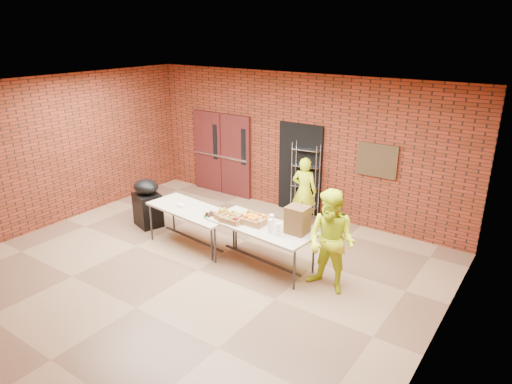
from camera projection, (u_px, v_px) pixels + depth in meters
room at (194, 186)px, 7.68m from camera, size 8.08×7.08×3.28m
double_doors at (222, 154)px, 11.70m from camera, size 1.78×0.12×2.10m
dark_doorway at (300, 169)px, 10.48m from camera, size 1.10×0.06×2.10m
bronze_plaque at (377, 160)px, 9.34m from camera, size 0.85×0.04×0.70m
wire_rack at (305, 180)px, 10.32m from camera, size 0.65×0.29×1.71m
table_left at (192, 212)px, 8.93m from camera, size 1.97×0.99×0.78m
table_right at (261, 229)px, 8.09m from camera, size 2.06×1.02×0.82m
basket_bananas at (228, 216)px, 8.33m from camera, size 0.40×0.31×0.12m
basket_oranges at (253, 219)px, 8.17m from camera, size 0.50×0.39×0.16m
basket_apples at (232, 218)px, 8.22m from camera, size 0.42×0.32×0.13m
muffin_tray at (214, 214)px, 8.53m from camera, size 0.37×0.37×0.09m
napkin_box at (181, 206)px, 8.99m from camera, size 0.18×0.12×0.06m
coffee_dispenser at (298, 220)px, 7.71m from camera, size 0.36×0.32×0.47m
cup_stack_front at (270, 226)px, 7.73m from camera, size 0.08×0.08×0.25m
cup_stack_mid at (278, 230)px, 7.64m from camera, size 0.07×0.07×0.22m
cup_stack_back at (272, 222)px, 7.90m from camera, size 0.09×0.09×0.26m
covered_grill at (147, 203)px, 9.90m from camera, size 0.70×0.64×1.05m
volunteer_woman at (304, 191)px, 9.94m from camera, size 0.60×0.45×1.51m
volunteer_man at (331, 242)px, 7.34m from camera, size 0.91×0.75×1.74m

